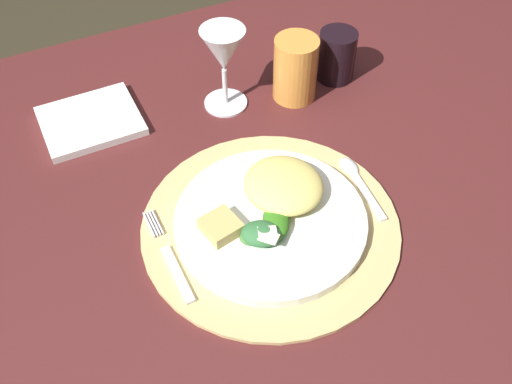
# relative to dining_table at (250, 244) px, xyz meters

# --- Properties ---
(dining_table) EXTENTS (1.40, 0.96, 0.74)m
(dining_table) POSITION_rel_dining_table_xyz_m (0.00, 0.00, 0.00)
(dining_table) COLOR #4A1D1C
(dining_table) RESTS_ON ground
(placemat) EXTENTS (0.35, 0.35, 0.01)m
(placemat) POSITION_rel_dining_table_xyz_m (0.00, -0.07, 0.12)
(placemat) COLOR tan
(placemat) RESTS_ON dining_table
(dinner_plate) EXTENTS (0.26, 0.26, 0.02)m
(dinner_plate) POSITION_rel_dining_table_xyz_m (0.00, -0.07, 0.13)
(dinner_plate) COLOR silver
(dinner_plate) RESTS_ON placemat
(pasta_serving) EXTENTS (0.14, 0.14, 0.03)m
(pasta_serving) POSITION_rel_dining_table_xyz_m (0.03, -0.04, 0.16)
(pasta_serving) COLOR #E2D06A
(pasta_serving) RESTS_ON dinner_plate
(salad_greens) EXTENTS (0.09, 0.08, 0.02)m
(salad_greens) POSITION_rel_dining_table_xyz_m (-0.02, -0.09, 0.15)
(salad_greens) COLOR #306937
(salad_greens) RESTS_ON dinner_plate
(bread_piece) EXTENTS (0.05, 0.05, 0.02)m
(bread_piece) POSITION_rel_dining_table_xyz_m (-0.07, -0.06, 0.15)
(bread_piece) COLOR tan
(bread_piece) RESTS_ON dinner_plate
(fork) EXTENTS (0.02, 0.16, 0.00)m
(fork) POSITION_rel_dining_table_xyz_m (-0.14, -0.06, 0.13)
(fork) COLOR silver
(fork) RESTS_ON placemat
(spoon) EXTENTS (0.03, 0.13, 0.01)m
(spoon) POSITION_rel_dining_table_xyz_m (0.15, -0.04, 0.13)
(spoon) COLOR silver
(spoon) RESTS_ON placemat
(napkin) EXTENTS (0.15, 0.13, 0.01)m
(napkin) POSITION_rel_dining_table_xyz_m (-0.16, 0.24, 0.12)
(napkin) COLOR white
(napkin) RESTS_ON dining_table
(wine_glass) EXTENTS (0.07, 0.07, 0.14)m
(wine_glass) POSITION_rel_dining_table_xyz_m (0.05, 0.19, 0.22)
(wine_glass) COLOR silver
(wine_glass) RESTS_ON dining_table
(amber_tumbler) EXTENTS (0.07, 0.07, 0.11)m
(amber_tumbler) POSITION_rel_dining_table_xyz_m (0.16, 0.17, 0.17)
(amber_tumbler) COLOR orange
(amber_tumbler) RESTS_ON dining_table
(dark_tumbler) EXTENTS (0.06, 0.06, 0.09)m
(dark_tumbler) POSITION_rel_dining_table_xyz_m (0.25, 0.18, 0.16)
(dark_tumbler) COLOR black
(dark_tumbler) RESTS_ON dining_table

